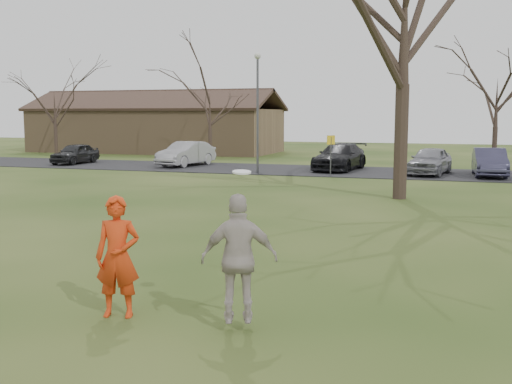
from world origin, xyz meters
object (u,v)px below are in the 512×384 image
car_3 (340,157)px  car_4 (430,161)px  car_5 (490,162)px  building (156,129)px  car_0 (75,153)px  big_tree (405,5)px  catching_play (239,258)px  lamp_post (258,98)px  player_defender (118,257)px  car_1 (186,154)px

car_3 → car_4: (4.88, -1.07, -0.01)m
car_3 → car_5: (7.75, -1.05, -0.03)m
building → car_3: bearing=-34.9°
car_0 → big_tree: bearing=-25.5°
catching_play → lamp_post: lamp_post is taller
building → player_defender: bearing=-63.3°
car_3 → player_defender: bearing=-80.3°
lamp_post → catching_play: bearing=-72.6°
car_4 → big_tree: size_ratio=0.30×
car_0 → building: bearing=94.9°
lamp_post → big_tree: size_ratio=0.45×
car_1 → catching_play: (12.59, -25.56, 0.32)m
car_4 → big_tree: bearing=-84.1°
building → big_tree: big_tree is taller
catching_play → car_5: bearing=79.7°
car_3 → building: building is taller
car_4 → lamp_post: 9.47m
car_0 → car_4: bearing=-1.0°
car_4 → car_1: bearing=-174.0°
car_0 → car_3: (16.59, 0.81, 0.09)m
car_1 → car_5: (17.05, -0.96, -0.03)m
car_5 → catching_play: size_ratio=1.94×
car_5 → catching_play: catching_play is taller
catching_play → big_tree: big_tree is taller
car_1 → car_4: 14.21m
car_3 → car_5: car_3 is taller
car_0 → lamp_post: 13.41m
player_defender → building: 42.52m
catching_play → building: bearing=119.0°
car_4 → car_3: bearing=177.6°
car_4 → car_5: (2.87, 0.02, -0.01)m
lamp_post → car_1: bearing=151.3°
player_defender → car_4: player_defender is taller
car_3 → car_5: bearing=-0.9°
car_1 → lamp_post: lamp_post is taller
catching_play → lamp_post: 23.81m
car_5 → player_defender: bearing=-107.2°
car_4 → big_tree: 11.41m
car_3 → car_4: bearing=-5.5°
big_tree → car_5: bearing=69.6°
catching_play → building: (-21.08, 38.05, 0.85)m
car_5 → car_1: bearing=174.3°
car_0 → car_5: 24.35m
car_5 → big_tree: (-3.54, -9.55, 6.26)m
catching_play → big_tree: 16.20m
car_0 → building: building is taller
player_defender → building: bearing=101.7°
big_tree → car_3: bearing=111.7°
lamp_post → big_tree: big_tree is taller
building → big_tree: bearing=-46.3°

